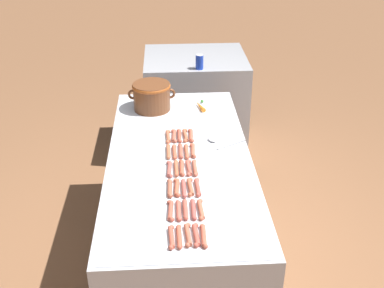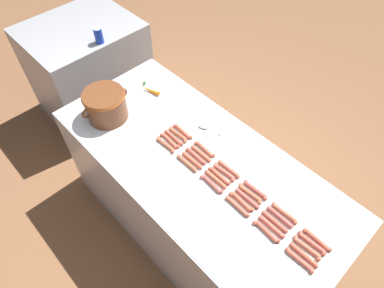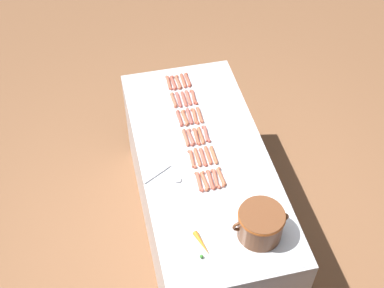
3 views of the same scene
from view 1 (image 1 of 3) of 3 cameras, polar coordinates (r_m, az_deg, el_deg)
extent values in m
plane|color=brown|center=(3.41, -1.34, -14.33)|extent=(20.00, 20.00, 0.00)
cube|color=#BCBCC1|center=(3.12, -1.43, -8.40)|extent=(0.86, 1.91, 0.89)
cube|color=silver|center=(2.87, -1.54, -1.32)|extent=(0.85, 1.87, 0.00)
cube|color=#A0A0A4|center=(4.55, 0.38, 4.81)|extent=(0.93, 0.79, 0.95)
cylinder|color=#BC513D|center=(2.23, -2.51, -11.15)|extent=(0.03, 0.14, 0.02)
sphere|color=#BC513D|center=(2.18, -2.55, -12.35)|extent=(0.02, 0.02, 0.02)
sphere|color=#BC513D|center=(2.29, -2.46, -10.00)|extent=(0.02, 0.02, 0.02)
cylinder|color=#BC513D|center=(2.39, -2.61, -8.02)|extent=(0.03, 0.14, 0.02)
sphere|color=#BC513D|center=(2.33, -2.45, -9.06)|extent=(0.02, 0.02, 0.02)
sphere|color=#BC513D|center=(2.45, -2.76, -7.02)|extent=(0.02, 0.02, 0.02)
cylinder|color=#B0573F|center=(2.55, -2.70, -5.35)|extent=(0.03, 0.14, 0.02)
sphere|color=#B0573F|center=(2.49, -2.62, -6.27)|extent=(0.02, 0.02, 0.02)
sphere|color=#B0573F|center=(2.61, -2.78, -4.48)|extent=(0.02, 0.02, 0.02)
cylinder|color=#B15246|center=(2.71, -2.74, -3.04)|extent=(0.03, 0.14, 0.02)
sphere|color=#B15246|center=(2.65, -2.61, -3.85)|extent=(0.02, 0.02, 0.02)
sphere|color=#B15246|center=(2.77, -2.87, -2.27)|extent=(0.02, 0.02, 0.02)
cylinder|color=#B25D3D|center=(2.88, -2.86, -0.91)|extent=(0.03, 0.14, 0.02)
sphere|color=#B25D3D|center=(2.82, -2.85, -1.63)|extent=(0.02, 0.02, 0.02)
sphere|color=#B25D3D|center=(2.94, -2.87, -0.22)|extent=(0.02, 0.02, 0.02)
cylinder|color=#B85D3F|center=(3.05, -2.91, 0.90)|extent=(0.03, 0.14, 0.02)
sphere|color=#B85D3F|center=(2.99, -2.96, 0.25)|extent=(0.02, 0.02, 0.02)
sphere|color=#B85D3F|center=(3.11, -2.85, 1.51)|extent=(0.02, 0.02, 0.02)
cylinder|color=#BC553D|center=(2.23, -1.56, -11.10)|extent=(0.03, 0.14, 0.02)
sphere|color=#BC553D|center=(2.18, -1.51, -12.30)|extent=(0.02, 0.02, 0.02)
sphere|color=#BC553D|center=(2.29, -1.60, -9.96)|extent=(0.02, 0.02, 0.02)
cylinder|color=#BD5645|center=(2.39, -1.62, -8.02)|extent=(0.03, 0.14, 0.02)
sphere|color=#BD5645|center=(2.33, -1.52, -9.07)|extent=(0.02, 0.02, 0.02)
sphere|color=#BD5645|center=(2.44, -1.72, -7.02)|extent=(0.02, 0.02, 0.02)
cylinder|color=#BE583D|center=(2.55, -1.84, -5.26)|extent=(0.03, 0.14, 0.02)
sphere|color=#BE583D|center=(2.50, -1.68, -6.18)|extent=(0.02, 0.02, 0.02)
sphere|color=#BE583D|center=(2.61, -2.01, -4.39)|extent=(0.02, 0.02, 0.02)
cylinder|color=#B45D3E|center=(2.72, -1.92, -2.93)|extent=(0.03, 0.14, 0.02)
sphere|color=#B45D3E|center=(2.66, -1.89, -3.74)|extent=(0.02, 0.02, 0.02)
sphere|color=#B45D3E|center=(2.78, -1.94, -2.16)|extent=(0.02, 0.02, 0.02)
cylinder|color=#BE573D|center=(2.88, -2.12, -0.95)|extent=(0.03, 0.14, 0.02)
sphere|color=#BE573D|center=(2.82, -2.10, -1.67)|extent=(0.02, 0.02, 0.02)
sphere|color=#BE573D|center=(2.94, -2.14, -0.26)|extent=(0.02, 0.02, 0.02)
cylinder|color=#B45945|center=(3.06, -2.18, 0.98)|extent=(0.04, 0.14, 0.02)
sphere|color=#B45945|center=(3.00, -2.04, 0.35)|extent=(0.02, 0.02, 0.02)
sphere|color=#B45945|center=(3.12, -2.32, 1.59)|extent=(0.02, 0.02, 0.02)
cylinder|color=#B15B43|center=(2.24, -0.49, -10.90)|extent=(0.03, 0.14, 0.02)
sphere|color=#B15B43|center=(2.19, -0.53, -12.09)|extent=(0.02, 0.02, 0.02)
sphere|color=#B15B43|center=(2.30, -0.46, -9.76)|extent=(0.02, 0.02, 0.02)
cylinder|color=#B05040|center=(2.39, -0.81, -7.90)|extent=(0.02, 0.14, 0.02)
sphere|color=#B05040|center=(2.34, -0.72, -8.94)|extent=(0.02, 0.02, 0.02)
sphere|color=#B05040|center=(2.45, -0.89, -6.90)|extent=(0.02, 0.02, 0.02)
cylinder|color=#B05047|center=(2.55, -0.99, -5.35)|extent=(0.02, 0.14, 0.02)
sphere|color=#B05047|center=(2.49, -0.92, -6.27)|extent=(0.02, 0.02, 0.02)
sphere|color=#B05047|center=(2.61, -1.06, -4.47)|extent=(0.02, 0.02, 0.02)
cylinder|color=#BB553D|center=(2.72, -1.24, -2.89)|extent=(0.03, 0.14, 0.02)
sphere|color=#BB553D|center=(2.66, -1.12, -3.69)|extent=(0.02, 0.02, 0.02)
sphere|color=#BB553D|center=(2.78, -1.35, -2.12)|extent=(0.02, 0.02, 0.02)
cylinder|color=#B2523F|center=(2.89, -1.38, -0.85)|extent=(0.03, 0.14, 0.02)
sphere|color=#B2523F|center=(2.82, -1.28, -1.56)|extent=(0.02, 0.02, 0.02)
sphere|color=#B2523F|center=(2.95, -1.47, -0.16)|extent=(0.02, 0.02, 0.02)
cylinder|color=#B3513D|center=(3.06, -1.54, 1.01)|extent=(0.03, 0.14, 0.02)
sphere|color=#B3513D|center=(3.00, -1.45, 0.37)|extent=(0.02, 0.02, 0.02)
sphere|color=#B3513D|center=(3.12, -1.62, 1.62)|extent=(0.02, 0.02, 0.02)
cylinder|color=#B94F41|center=(2.24, 0.49, -10.90)|extent=(0.03, 0.14, 0.02)
sphere|color=#B94F41|center=(2.19, 0.50, -12.09)|extent=(0.02, 0.02, 0.02)
sphere|color=#B94F41|center=(2.30, 0.48, -9.77)|extent=(0.02, 0.02, 0.02)
cylinder|color=#B14F46|center=(2.39, 0.17, -7.89)|extent=(0.03, 0.14, 0.02)
sphere|color=#B14F46|center=(2.34, 0.31, -8.93)|extent=(0.02, 0.02, 0.02)
sphere|color=#B14F46|center=(2.45, 0.05, -6.89)|extent=(0.02, 0.02, 0.02)
cylinder|color=#B15B3E|center=(2.56, -0.21, -5.21)|extent=(0.03, 0.14, 0.02)
sphere|color=#B15B3E|center=(2.50, -0.24, -6.13)|extent=(0.02, 0.02, 0.02)
sphere|color=#B15B3E|center=(2.61, -0.18, -4.34)|extent=(0.02, 0.02, 0.02)
cylinder|color=#B45746|center=(2.72, -0.39, -2.88)|extent=(0.04, 0.14, 0.02)
sphere|color=#B45746|center=(2.66, -0.43, -3.69)|extent=(0.02, 0.02, 0.02)
sphere|color=#B45746|center=(2.78, -0.35, -2.11)|extent=(0.02, 0.02, 0.02)
cylinder|color=#BC5C41|center=(2.88, -0.66, -0.90)|extent=(0.03, 0.14, 0.02)
sphere|color=#BC5C41|center=(2.82, -0.60, -1.62)|extent=(0.02, 0.02, 0.02)
sphere|color=#BC5C41|center=(2.94, -0.71, -0.21)|extent=(0.02, 0.02, 0.02)
cylinder|color=#B35D40|center=(3.06, -0.81, 1.04)|extent=(0.03, 0.14, 0.02)
sphere|color=#B35D40|center=(3.00, -0.85, 0.40)|extent=(0.02, 0.02, 0.02)
sphere|color=#B35D40|center=(3.12, -0.78, 1.65)|extent=(0.02, 0.02, 0.02)
cylinder|color=#BE563F|center=(2.24, 1.41, -11.01)|extent=(0.03, 0.14, 0.02)
sphere|color=#BE563F|center=(2.18, 1.62, -12.20)|extent=(0.02, 0.02, 0.02)
sphere|color=#BE563F|center=(2.29, 1.21, -9.87)|extent=(0.02, 0.02, 0.02)
cylinder|color=#B65D43|center=(2.39, 1.07, -7.90)|extent=(0.03, 0.14, 0.02)
sphere|color=#B65D43|center=(2.34, 1.11, -8.95)|extent=(0.02, 0.02, 0.02)
sphere|color=#B65D43|center=(2.45, 1.02, -6.91)|extent=(0.02, 0.02, 0.02)
cylinder|color=#B14F40|center=(2.55, 0.68, -5.25)|extent=(0.03, 0.14, 0.02)
sphere|color=#B14F40|center=(2.50, 0.73, -6.16)|extent=(0.02, 0.02, 0.02)
sphere|color=#B14F40|center=(2.61, 0.64, -4.37)|extent=(0.02, 0.02, 0.02)
cylinder|color=#B55B44|center=(2.72, 0.35, -2.90)|extent=(0.03, 0.14, 0.02)
sphere|color=#B55B44|center=(2.66, 0.41, -3.71)|extent=(0.02, 0.02, 0.02)
sphere|color=#B55B44|center=(2.78, 0.29, -2.13)|extent=(0.02, 0.02, 0.02)
cylinder|color=#B65841|center=(2.89, 0.11, -0.79)|extent=(0.03, 0.14, 0.02)
sphere|color=#B65841|center=(2.83, 0.29, -1.50)|extent=(0.02, 0.02, 0.02)
sphere|color=#B65841|center=(2.95, -0.07, -0.11)|extent=(0.02, 0.02, 0.02)
cylinder|color=#BE5540|center=(3.06, -0.12, 1.04)|extent=(0.03, 0.14, 0.02)
sphere|color=#BE5540|center=(3.00, 0.02, 0.41)|extent=(0.02, 0.02, 0.02)
sphere|color=#BE5540|center=(3.12, -0.26, 1.65)|extent=(0.02, 0.02, 0.02)
cylinder|color=brown|center=(3.42, -4.87, 5.72)|extent=(0.26, 0.26, 0.20)
torus|color=#9E4A1B|center=(3.39, -4.93, 7.00)|extent=(0.28, 0.28, 0.03)
torus|color=brown|center=(3.42, -7.11, 5.94)|extent=(0.08, 0.02, 0.08)
torus|color=brown|center=(3.41, -2.65, 6.09)|extent=(0.08, 0.02, 0.08)
cylinder|color=#B7B7BC|center=(2.98, 4.77, -0.05)|extent=(0.20, 0.12, 0.01)
ellipsoid|color=#B7B7BC|center=(3.02, 2.45, 0.53)|extent=(0.08, 0.09, 0.02)
cone|color=orange|center=(3.47, 0.95, 4.62)|extent=(0.08, 0.17, 0.03)
sphere|color=#387F2D|center=(3.54, 1.22, 5.18)|extent=(0.02, 0.02, 0.02)
cylinder|color=#1938B2|center=(4.05, 0.91, 9.84)|extent=(0.07, 0.07, 0.12)
cylinder|color=silver|center=(4.03, 0.91, 10.68)|extent=(0.06, 0.06, 0.00)
camera|label=2|loc=(1.82, -33.39, 30.17)|focal=31.41mm
camera|label=3|loc=(4.83, 6.01, 42.47)|focal=47.61mm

